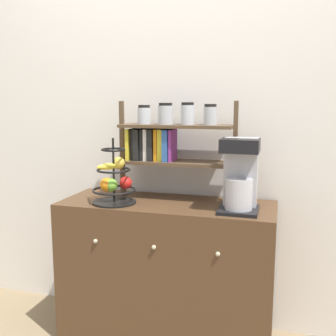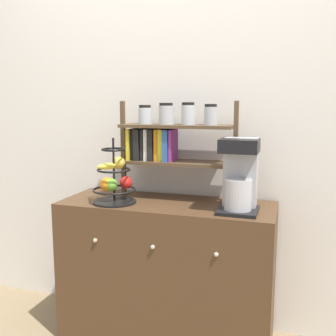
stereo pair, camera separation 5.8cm
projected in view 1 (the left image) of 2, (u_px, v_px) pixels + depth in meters
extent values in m
cube|color=silver|center=(179.00, 115.00, 2.39)|extent=(7.00, 0.05, 2.60)
cube|color=#4C331E|center=(167.00, 271.00, 2.28)|extent=(1.20, 0.45, 0.82)
sphere|color=#B2AD8C|center=(95.00, 241.00, 2.11)|extent=(0.02, 0.02, 0.02)
sphere|color=#B2AD8C|center=(154.00, 247.00, 2.02)|extent=(0.02, 0.02, 0.02)
sphere|color=#B2AD8C|center=(218.00, 254.00, 1.93)|extent=(0.02, 0.02, 0.02)
cube|color=black|center=(239.00, 210.00, 2.03)|extent=(0.20, 0.22, 0.02)
cube|color=#B7B7BC|center=(241.00, 172.00, 2.06)|extent=(0.17, 0.09, 0.36)
cylinder|color=#B7B7BC|center=(239.00, 194.00, 2.00)|extent=(0.14, 0.14, 0.16)
cube|color=black|center=(240.00, 145.00, 1.97)|extent=(0.19, 0.18, 0.07)
cylinder|color=black|center=(114.00, 202.00, 2.20)|extent=(0.24, 0.24, 0.01)
cylinder|color=black|center=(114.00, 170.00, 2.18)|extent=(0.01, 0.01, 0.36)
torus|color=black|center=(114.00, 190.00, 2.19)|extent=(0.24, 0.24, 0.01)
torus|color=black|center=(114.00, 170.00, 2.18)|extent=(0.19, 0.19, 0.01)
torus|color=black|center=(113.00, 150.00, 2.16)|extent=(0.13, 0.13, 0.01)
sphere|color=red|center=(126.00, 183.00, 2.21)|extent=(0.07, 0.07, 0.07)
sphere|color=#6BAD33|center=(111.00, 185.00, 2.15)|extent=(0.07, 0.07, 0.07)
sphere|color=orange|center=(107.00, 185.00, 2.16)|extent=(0.08, 0.08, 0.08)
ellipsoid|color=yellow|center=(109.00, 166.00, 2.16)|extent=(0.12, 0.14, 0.04)
sphere|color=gold|center=(118.00, 163.00, 2.20)|extent=(0.07, 0.07, 0.07)
cube|color=brown|center=(122.00, 149.00, 2.35)|extent=(0.02, 0.02, 0.57)
cube|color=brown|center=(235.00, 153.00, 2.17)|extent=(0.02, 0.02, 0.57)
cube|color=brown|center=(176.00, 162.00, 2.27)|extent=(0.65, 0.20, 0.02)
cube|color=brown|center=(176.00, 126.00, 2.24)|extent=(0.65, 0.20, 0.02)
cube|color=yellow|center=(132.00, 144.00, 2.33)|extent=(0.02, 0.16, 0.18)
cube|color=black|center=(135.00, 144.00, 2.33)|extent=(0.02, 0.12, 0.18)
cube|color=black|center=(140.00, 144.00, 2.32)|extent=(0.03, 0.16, 0.18)
cube|color=black|center=(144.00, 144.00, 2.31)|extent=(0.02, 0.13, 0.18)
cube|color=white|center=(148.00, 144.00, 2.30)|extent=(0.02, 0.13, 0.18)
cube|color=black|center=(153.00, 145.00, 2.30)|extent=(0.03, 0.14, 0.18)
cube|color=orange|center=(158.00, 145.00, 2.29)|extent=(0.02, 0.12, 0.18)
cube|color=yellow|center=(162.00, 145.00, 2.28)|extent=(0.03, 0.12, 0.18)
cube|color=#2D599E|center=(168.00, 145.00, 2.27)|extent=(0.03, 0.16, 0.18)
cube|color=#8C338C|center=(173.00, 145.00, 2.26)|extent=(0.02, 0.14, 0.18)
cylinder|color=silver|center=(144.00, 116.00, 2.28)|extent=(0.08, 0.08, 0.09)
cylinder|color=black|center=(144.00, 106.00, 2.27)|extent=(0.07, 0.07, 0.02)
cylinder|color=#ADB2B7|center=(166.00, 115.00, 2.25)|extent=(0.09, 0.09, 0.11)
cylinder|color=black|center=(166.00, 104.00, 2.24)|extent=(0.08, 0.08, 0.02)
cylinder|color=silver|center=(188.00, 115.00, 2.21)|extent=(0.08, 0.08, 0.11)
cylinder|color=black|center=(188.00, 104.00, 2.20)|extent=(0.07, 0.07, 0.02)
cylinder|color=#ADB2B7|center=(210.00, 116.00, 2.18)|extent=(0.08, 0.08, 0.10)
cylinder|color=black|center=(210.00, 105.00, 2.17)|extent=(0.07, 0.07, 0.02)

